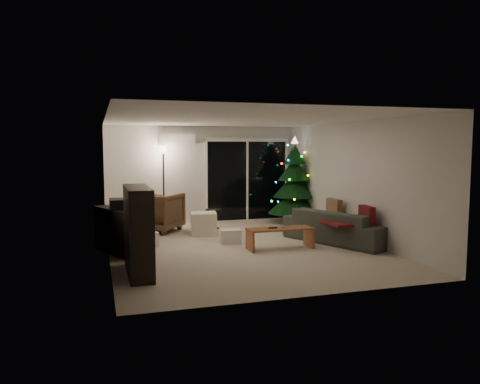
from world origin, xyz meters
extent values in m
plane|color=beige|center=(0.00, 0.00, 0.00)|extent=(6.50, 6.50, 0.00)
plane|color=white|center=(0.00, 0.00, 2.50)|extent=(6.50, 6.50, 0.00)
cube|color=silver|center=(0.00, 3.25, 1.25)|extent=(5.00, 0.02, 2.50)
cube|color=silver|center=(0.00, -3.25, 1.25)|extent=(5.00, 0.02, 2.50)
cube|color=silver|center=(-2.50, 0.00, 1.25)|extent=(0.02, 6.50, 2.50)
cube|color=silver|center=(2.50, 0.00, 1.25)|extent=(0.02, 6.50, 2.50)
cube|color=black|center=(1.20, 3.23, 1.05)|extent=(2.20, 0.02, 2.10)
cube|color=white|center=(-0.70, 3.13, 2.15)|extent=(0.90, 0.22, 0.28)
cube|color=#3F3833|center=(1.20, 3.75, -0.05)|extent=(2.60, 1.00, 0.10)
cube|color=white|center=(1.20, 4.15, 0.50)|extent=(2.20, 0.06, 1.00)
cube|color=black|center=(-2.25, 0.08, 0.42)|extent=(1.00, 1.42, 0.83)
cube|color=black|center=(-2.25, 0.08, 0.92)|extent=(0.42, 0.50, 0.18)
imported|color=#46321E|center=(-1.34, 2.12, 0.45)|extent=(1.37, 1.38, 0.91)
cube|color=beige|center=(-0.41, 1.40, 0.25)|extent=(0.64, 0.64, 0.50)
cube|color=white|center=(-1.77, 0.50, 0.14)|extent=(0.49, 0.44, 0.29)
cube|color=white|center=(-0.10, 0.33, 0.14)|extent=(0.43, 0.34, 0.29)
cylinder|color=black|center=(-0.01, 2.12, 0.24)|extent=(0.38, 0.38, 0.47)
cylinder|color=black|center=(-1.09, 2.87, 0.96)|extent=(0.31, 0.31, 1.92)
imported|color=#282B23|center=(2.05, -0.24, 0.34)|extent=(1.75, 2.46, 0.67)
cube|color=#55161E|center=(1.95, -0.24, 0.49)|extent=(0.72, 1.65, 0.06)
cube|color=#9F7A4A|center=(2.30, 0.41, 0.61)|extent=(0.17, 0.45, 0.44)
cube|color=#55161E|center=(2.30, -0.89, 0.61)|extent=(0.16, 0.45, 0.44)
cube|color=black|center=(0.53, -0.45, 0.42)|extent=(0.16, 0.05, 0.02)
cube|color=slate|center=(0.78, -0.40, 0.42)|extent=(0.16, 0.09, 0.02)
cone|color=black|center=(2.20, 2.34, 1.12)|extent=(1.50, 1.50, 2.23)
camera|label=1|loc=(-2.68, -8.71, 1.97)|focal=35.00mm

